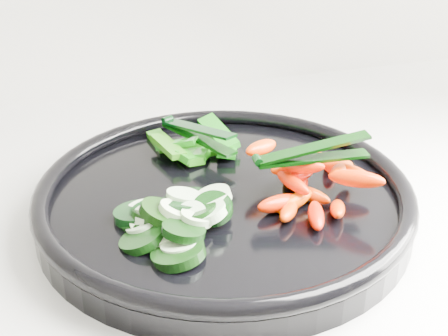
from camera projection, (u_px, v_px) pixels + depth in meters
name	position (u px, v px, depth m)	size (l,w,h in m)	color
veggie_tray	(224.00, 199.00, 0.62)	(0.50, 0.50, 0.04)	black
cucumber_pile	(170.00, 218.00, 0.57)	(0.12, 0.13, 0.04)	black
carrot_pile	(310.00, 179.00, 0.61)	(0.13, 0.15, 0.05)	#F86000
pepper_pile	(197.00, 147.00, 0.70)	(0.10, 0.10, 0.04)	#106109
tong_carrot	(310.00, 154.00, 0.59)	(0.11, 0.03, 0.02)	black
tong_pepper	(196.00, 132.00, 0.69)	(0.06, 0.11, 0.02)	black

